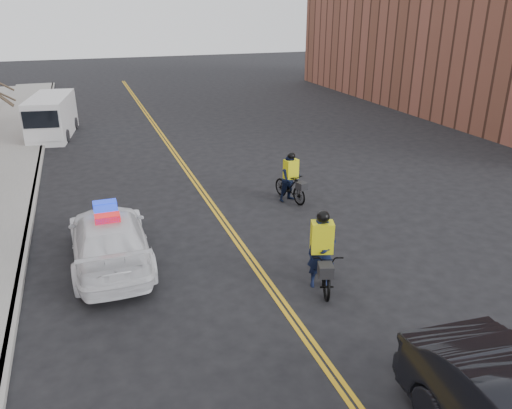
{
  "coord_description": "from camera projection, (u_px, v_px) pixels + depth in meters",
  "views": [
    {
      "loc": [
        -3.97,
        -10.19,
        6.68
      ],
      "look_at": [
        0.44,
        2.35,
        1.3
      ],
      "focal_mm": 35.0,
      "sensor_mm": 36.0,
      "label": 1
    }
  ],
  "objects": [
    {
      "name": "ground",
      "position": [
        270.0,
        287.0,
        12.64
      ],
      "size": [
        120.0,
        120.0,
        0.0
      ],
      "primitive_type": "plane",
      "color": "black",
      "rests_on": "ground"
    },
    {
      "name": "center_line_left",
      "position": [
        196.0,
        186.0,
        19.61
      ],
      "size": [
        0.1,
        60.0,
        0.01
      ],
      "primitive_type": "cube",
      "color": "gold",
      "rests_on": "ground"
    },
    {
      "name": "center_line_right",
      "position": [
        200.0,
        185.0,
        19.66
      ],
      "size": [
        0.1,
        60.0,
        0.01
      ],
      "primitive_type": "cube",
      "color": "gold",
      "rests_on": "ground"
    },
    {
      "name": "curb",
      "position": [
        33.0,
        203.0,
        17.76
      ],
      "size": [
        0.2,
        60.0,
        0.15
      ],
      "primitive_type": "cube",
      "color": "gray",
      "rests_on": "ground"
    },
    {
      "name": "building_across",
      "position": [
        484.0,
        22.0,
        33.08
      ],
      "size": [
        12.0,
        30.0,
        11.0
      ],
      "primitive_type": "cube",
      "color": "brown",
      "rests_on": "ground"
    },
    {
      "name": "police_cruiser",
      "position": [
        109.0,
        238.0,
        13.57
      ],
      "size": [
        2.06,
        5.03,
        1.62
      ],
      "rotation": [
        0.0,
        0.0,
        3.14
      ],
      "color": "white",
      "rests_on": "ground"
    },
    {
      "name": "cargo_van",
      "position": [
        51.0,
        117.0,
        26.48
      ],
      "size": [
        2.59,
        5.29,
        2.12
      ],
      "rotation": [
        0.0,
        0.0,
        -0.15
      ],
      "color": "silver",
      "rests_on": "ground"
    },
    {
      "name": "cyclist_near",
      "position": [
        321.0,
        261.0,
        12.44
      ],
      "size": [
        1.34,
        2.22,
        2.06
      ],
      "rotation": [
        0.0,
        0.0,
        -0.31
      ],
      "color": "black",
      "rests_on": "ground"
    },
    {
      "name": "cyclist_far",
      "position": [
        291.0,
        182.0,
        17.9
      ],
      "size": [
        0.94,
        1.86,
        1.82
      ],
      "rotation": [
        0.0,
        0.0,
        0.24
      ],
      "color": "black",
      "rests_on": "ground"
    }
  ]
}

